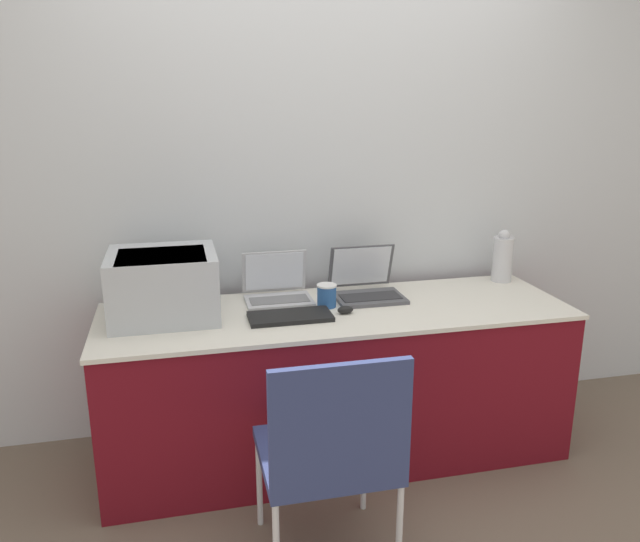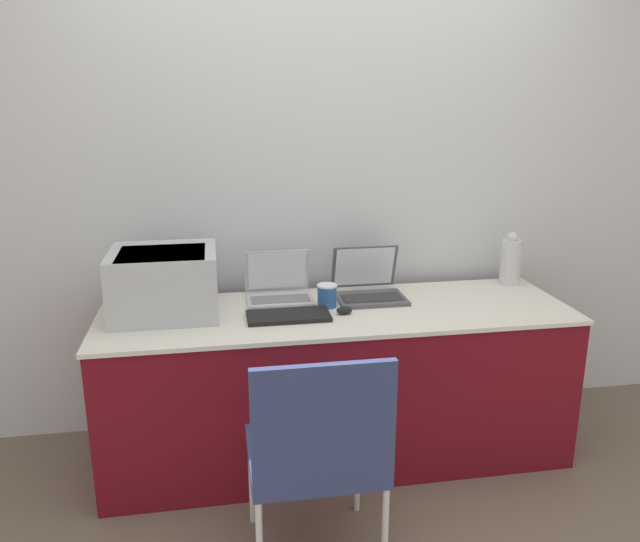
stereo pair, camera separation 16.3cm
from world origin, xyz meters
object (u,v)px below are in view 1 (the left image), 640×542
Objects in this scene: metal_pitcher at (503,258)px; chair at (331,447)px; external_keyboard at (290,317)px; mouse at (345,310)px; laptop_right at (366,286)px; laptop_left at (277,290)px; coffee_cup at (327,296)px; printer at (163,283)px.

metal_pitcher is 0.32× the size of chair.
mouse reaches higher than external_keyboard.
laptop_right is at bearing 28.44° from external_keyboard.
laptop_left is 1.22m from metal_pitcher.
metal_pitcher is 1.60m from chair.
laptop_left reaches higher than external_keyboard.
coffee_cup is 1.47× the size of mouse.
mouse is (0.79, -0.15, -0.14)m from printer.
printer is 0.74m from coffee_cup.
printer reaches higher than coffee_cup.
coffee_cup is at bearing -2.28° from printer.
printer is 1.26× the size of external_keyboard.
coffee_cup is 0.87m from chair.
laptop_left is 0.44m from laptop_right.
external_keyboard is (0.01, -0.27, -0.04)m from laptop_left.
laptop_right is at bearing 4.59° from printer.
laptop_right is at bearing -173.48° from metal_pitcher.
laptop_right reaches higher than chair.
coffee_cup is at bearing -35.61° from laptop_left.
printer is at bearing 123.72° from chair.
external_keyboard is at bearing 91.35° from chair.
printer reaches higher than chair.
mouse is at bearing 1.43° from external_keyboard.
chair is at bearing -56.28° from printer.
printer is at bearing -175.41° from laptop_right.
printer is at bearing 164.21° from external_keyboard.
coffee_cup is (0.20, 0.12, 0.04)m from external_keyboard.
laptop_right is at bearing 65.81° from chair.
mouse is 0.77m from chair.
external_keyboard is at bearing -151.56° from laptop_right.
external_keyboard is at bearing -87.52° from laptop_left.
metal_pitcher is at bearing 18.23° from mouse.
external_keyboard is 1.32× the size of metal_pitcher.
laptop_right reaches higher than coffee_cup.
laptop_right is 0.25m from coffee_cup.
laptop_left reaches higher than coffee_cup.
external_keyboard is 0.26m from mouse.
chair is at bearing -114.19° from laptop_right.
coffee_cup is 0.39× the size of metal_pitcher.
chair is (0.02, -0.68, -0.25)m from external_keyboard.
coffee_cup is at bearing 77.28° from chair.
metal_pitcher is (1.22, 0.05, 0.08)m from laptop_left.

